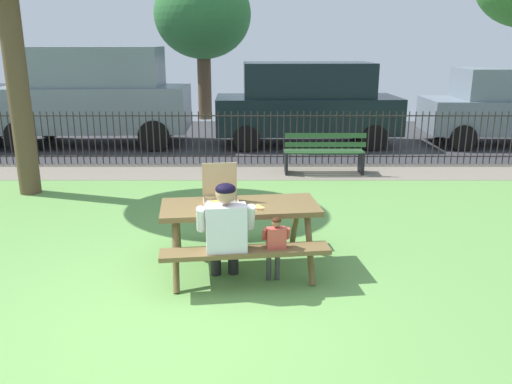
% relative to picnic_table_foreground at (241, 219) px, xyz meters
% --- Properties ---
extents(ground, '(28.00, 10.63, 0.02)m').
position_rel_picnic_table_foreground_xyz_m(ground, '(-0.62, 0.07, -0.61)').
color(ground, '#68A04E').
extents(cobblestone_walkway, '(28.00, 1.40, 0.01)m').
position_rel_picnic_table_foreground_xyz_m(cobblestone_walkway, '(-0.62, 4.68, -0.60)').
color(cobblestone_walkway, gray).
extents(street_asphalt, '(28.00, 6.40, 0.01)m').
position_rel_picnic_table_foreground_xyz_m(street_asphalt, '(-0.62, 8.58, -0.60)').
color(street_asphalt, '#38383D').
extents(picnic_table_foreground, '(1.97, 1.69, 0.79)m').
position_rel_picnic_table_foreground_xyz_m(picnic_table_foreground, '(0.00, 0.00, 0.00)').
color(picnic_table_foreground, brown).
rests_on(picnic_table_foreground, ground).
extents(pizza_box_open, '(0.46, 0.49, 0.46)m').
position_rel_picnic_table_foreground_xyz_m(pizza_box_open, '(-0.22, 0.02, 0.26)').
color(pizza_box_open, tan).
rests_on(pizza_box_open, picnic_table_foreground).
extents(pizza_slice_on_table, '(0.15, 0.21, 0.02)m').
position_rel_picnic_table_foreground_xyz_m(pizza_slice_on_table, '(0.19, -0.12, 0.18)').
color(pizza_slice_on_table, '#E8BD5B').
rests_on(pizza_slice_on_table, picnic_table_foreground).
extents(adult_at_table, '(0.63, 0.62, 1.19)m').
position_rel_picnic_table_foreground_xyz_m(adult_at_table, '(-0.14, -0.52, 0.06)').
color(adult_at_table, black).
rests_on(adult_at_table, ground).
extents(child_at_table, '(0.30, 0.30, 0.80)m').
position_rel_picnic_table_foreground_xyz_m(child_at_table, '(0.39, -0.49, -0.10)').
color(child_at_table, '#404040').
rests_on(child_at_table, ground).
extents(iron_fence_streetside, '(22.10, 0.03, 1.15)m').
position_rel_picnic_table_foreground_xyz_m(iron_fence_streetside, '(-0.62, 5.38, -0.01)').
color(iron_fence_streetside, '#2D2823').
rests_on(iron_fence_streetside, ground).
extents(park_bench_center, '(1.60, 0.46, 0.85)m').
position_rel_picnic_table_foreground_xyz_m(park_bench_center, '(1.56, 4.55, -0.18)').
color(park_bench_center, '#305A30').
rests_on(park_bench_center, ground).
extents(parked_car_left, '(4.76, 2.19, 2.46)m').
position_rel_picnic_table_foreground_xyz_m(parked_car_left, '(-3.91, 7.65, 0.71)').
color(parked_car_left, gray).
rests_on(parked_car_left, ground).
extents(parked_car_center, '(4.66, 2.09, 2.08)m').
position_rel_picnic_table_foreground_xyz_m(parked_car_center, '(1.49, 7.65, 0.50)').
color(parked_car_center, black).
rests_on(parked_car_center, ground).
extents(far_tree_midleft, '(3.20, 3.20, 4.89)m').
position_rel_picnic_table_foreground_xyz_m(far_tree_midleft, '(-1.58, 12.40, 2.82)').
color(far_tree_midleft, brown).
rests_on(far_tree_midleft, ground).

